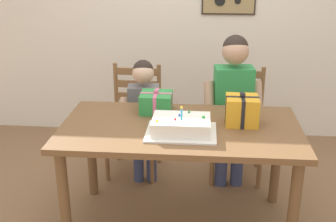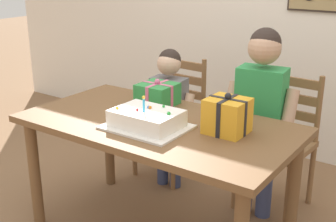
# 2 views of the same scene
# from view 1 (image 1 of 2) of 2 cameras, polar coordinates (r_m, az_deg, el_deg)

# --- Properties ---
(back_wall) EXTENTS (6.40, 0.11, 2.60)m
(back_wall) POSITION_cam_1_polar(r_m,az_deg,el_deg) (4.32, 3.05, 13.53)
(back_wall) COLOR silver
(back_wall) RESTS_ON ground
(dining_table) EXTENTS (1.57, 0.84, 0.75)m
(dining_table) POSITION_cam_1_polar(r_m,az_deg,el_deg) (2.87, 1.61, -3.79)
(dining_table) COLOR brown
(dining_table) RESTS_ON ground
(birthday_cake) EXTENTS (0.44, 0.34, 0.19)m
(birthday_cake) POSITION_cam_1_polar(r_m,az_deg,el_deg) (2.70, 1.76, -2.00)
(birthday_cake) COLOR white
(birthday_cake) RESTS_ON dining_table
(gift_box_red_large) EXTENTS (0.23, 0.22, 0.17)m
(gift_box_red_large) POSITION_cam_1_polar(r_m,az_deg,el_deg) (3.05, -1.57, 1.15)
(gift_box_red_large) COLOR #2D8E42
(gift_box_red_large) RESTS_ON dining_table
(gift_box_beside_cake) EXTENTS (0.21, 0.20, 0.22)m
(gift_box_beside_cake) POSITION_cam_1_polar(r_m,az_deg,el_deg) (2.87, 9.72, 0.09)
(gift_box_beside_cake) COLOR gold
(gift_box_beside_cake) RESTS_ON dining_table
(chair_left) EXTENTS (0.44, 0.44, 0.92)m
(chair_left) POSITION_cam_1_polar(r_m,az_deg,el_deg) (3.69, -4.45, -1.16)
(chair_left) COLOR brown
(chair_left) RESTS_ON ground
(chair_right) EXTENTS (0.45, 0.45, 0.92)m
(chair_right) POSITION_cam_1_polar(r_m,az_deg,el_deg) (3.66, 9.18, -1.58)
(chair_right) COLOR brown
(chair_right) RESTS_ON ground
(child_older) EXTENTS (0.47, 0.28, 1.25)m
(child_older) POSITION_cam_1_polar(r_m,az_deg,el_deg) (3.36, 8.56, 1.69)
(child_older) COLOR #38426B
(child_older) RESTS_ON ground
(child_younger) EXTENTS (0.39, 0.23, 1.04)m
(child_younger) POSITION_cam_1_polar(r_m,az_deg,el_deg) (3.43, -3.20, 0.06)
(child_younger) COLOR #38426B
(child_younger) RESTS_ON ground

